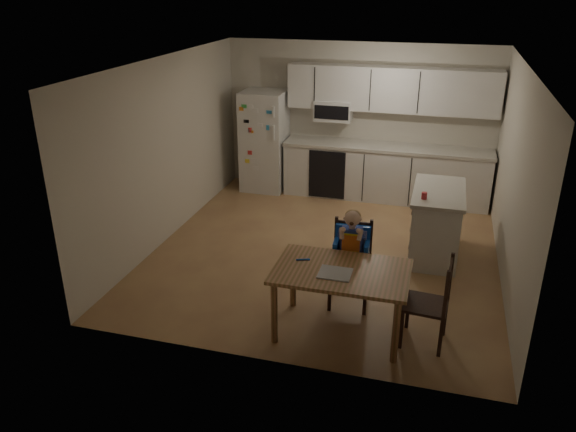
# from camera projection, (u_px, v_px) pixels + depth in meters

# --- Properties ---
(room) EXTENTS (4.52, 5.01, 2.51)m
(room) POSITION_uv_depth(u_px,v_px,m) (335.00, 152.00, 7.60)
(room) COLOR #966745
(room) RESTS_ON ground
(refrigerator) EXTENTS (0.72, 0.70, 1.70)m
(refrigerator) POSITION_uv_depth(u_px,v_px,m) (265.00, 141.00, 9.62)
(refrigerator) COLOR silver
(refrigerator) RESTS_ON ground
(kitchen_run) EXTENTS (3.37, 0.62, 2.15)m
(kitchen_run) POSITION_uv_depth(u_px,v_px,m) (385.00, 147.00, 9.18)
(kitchen_run) COLOR silver
(kitchen_run) RESTS_ON ground
(kitchen_island) EXTENTS (0.65, 1.24, 0.92)m
(kitchen_island) POSITION_uv_depth(u_px,v_px,m) (436.00, 223.00, 7.37)
(kitchen_island) COLOR silver
(kitchen_island) RESTS_ON ground
(red_cup) EXTENTS (0.07, 0.07, 0.09)m
(red_cup) POSITION_uv_depth(u_px,v_px,m) (424.00, 196.00, 6.90)
(red_cup) COLOR red
(red_cup) RESTS_ON kitchen_island
(dining_table) EXTENTS (1.36, 0.87, 0.73)m
(dining_table) POSITION_uv_depth(u_px,v_px,m) (341.00, 278.00, 5.67)
(dining_table) COLOR brown
(dining_table) RESTS_ON ground
(napkin) EXTENTS (0.32, 0.28, 0.01)m
(napkin) POSITION_uv_depth(u_px,v_px,m) (335.00, 273.00, 5.55)
(napkin) COLOR #A7A7AC
(napkin) RESTS_ON dining_table
(toddler_spoon) EXTENTS (0.12, 0.06, 0.02)m
(toddler_spoon) POSITION_uv_depth(u_px,v_px,m) (302.00, 259.00, 5.82)
(toddler_spoon) COLOR blue
(toddler_spoon) RESTS_ON dining_table
(chair_booster) EXTENTS (0.45, 0.45, 1.15)m
(chair_booster) POSITION_uv_depth(u_px,v_px,m) (352.00, 247.00, 6.19)
(chair_booster) COLOR black
(chair_booster) RESTS_ON ground
(chair_side) EXTENTS (0.46, 0.46, 0.95)m
(chair_side) POSITION_uv_depth(u_px,v_px,m) (436.00, 298.00, 5.50)
(chair_side) COLOR black
(chair_side) RESTS_ON ground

